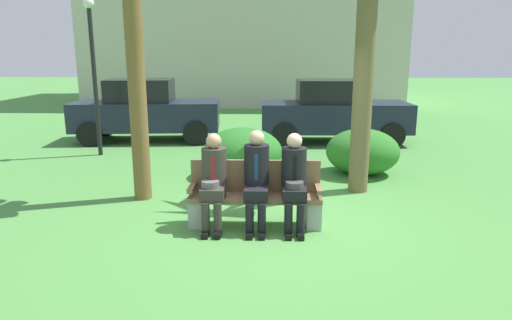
{
  "coord_description": "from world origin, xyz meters",
  "views": [
    {
      "loc": [
        -0.12,
        -6.0,
        2.35
      ],
      "look_at": [
        -0.33,
        0.34,
        0.85
      ],
      "focal_mm": 31.63,
      "sensor_mm": 36.0,
      "label": 1
    }
  ],
  "objects_px": {
    "shrub_mid_lawn": "(243,152)",
    "parked_car_far": "(333,111)",
    "park_bench": "(255,196)",
    "building_backdrop": "(246,11)",
    "parked_car_near": "(146,110)",
    "seated_man_left": "(213,177)",
    "street_lamp": "(93,61)",
    "seated_man_middle": "(256,175)",
    "seated_man_right": "(294,177)",
    "shrub_near_bench": "(363,152)"
  },
  "relations": [
    {
      "from": "parked_car_near",
      "to": "shrub_mid_lawn",
      "type": "bearing_deg",
      "value": -51.86
    },
    {
      "from": "parked_car_near",
      "to": "seated_man_middle",
      "type": "bearing_deg",
      "value": -62.9
    },
    {
      "from": "shrub_near_bench",
      "to": "parked_car_far",
      "type": "height_order",
      "value": "parked_car_far"
    },
    {
      "from": "parked_car_near",
      "to": "building_backdrop",
      "type": "height_order",
      "value": "building_backdrop"
    },
    {
      "from": "seated_man_left",
      "to": "seated_man_middle",
      "type": "relative_size",
      "value": 0.97
    },
    {
      "from": "parked_car_far",
      "to": "building_backdrop",
      "type": "bearing_deg",
      "value": 104.11
    },
    {
      "from": "shrub_near_bench",
      "to": "shrub_mid_lawn",
      "type": "height_order",
      "value": "shrub_mid_lawn"
    },
    {
      "from": "seated_man_middle",
      "to": "parked_car_near",
      "type": "height_order",
      "value": "parked_car_near"
    },
    {
      "from": "shrub_near_bench",
      "to": "shrub_mid_lawn",
      "type": "relative_size",
      "value": 0.94
    },
    {
      "from": "parked_car_far",
      "to": "parked_car_near",
      "type": "bearing_deg",
      "value": 179.06
    },
    {
      "from": "seated_man_right",
      "to": "shrub_near_bench",
      "type": "xyz_separation_m",
      "value": [
        1.51,
        2.95,
        -0.28
      ]
    },
    {
      "from": "seated_man_left",
      "to": "building_backdrop",
      "type": "relative_size",
      "value": 0.09
    },
    {
      "from": "seated_man_right",
      "to": "parked_car_near",
      "type": "bearing_deg",
      "value": 120.6
    },
    {
      "from": "shrub_near_bench",
      "to": "shrub_mid_lawn",
      "type": "bearing_deg",
      "value": -173.05
    },
    {
      "from": "seated_man_right",
      "to": "street_lamp",
      "type": "relative_size",
      "value": 0.37
    },
    {
      "from": "seated_man_left",
      "to": "parked_car_near",
      "type": "distance_m",
      "value": 6.87
    },
    {
      "from": "park_bench",
      "to": "parked_car_near",
      "type": "distance_m",
      "value": 7.01
    },
    {
      "from": "shrub_mid_lawn",
      "to": "building_backdrop",
      "type": "bearing_deg",
      "value": 92.83
    },
    {
      "from": "seated_man_left",
      "to": "shrub_near_bench",
      "type": "distance_m",
      "value": 3.94
    },
    {
      "from": "shrub_near_bench",
      "to": "park_bench",
      "type": "bearing_deg",
      "value": -125.87
    },
    {
      "from": "shrub_near_bench",
      "to": "shrub_mid_lawn",
      "type": "xyz_separation_m",
      "value": [
        -2.37,
        -0.29,
        0.03
      ]
    },
    {
      "from": "parked_car_far",
      "to": "building_backdrop",
      "type": "relative_size",
      "value": 0.26
    },
    {
      "from": "park_bench",
      "to": "seated_man_right",
      "type": "distance_m",
      "value": 0.63
    },
    {
      "from": "parked_car_near",
      "to": "seated_man_right",
      "type": "bearing_deg",
      "value": -59.4
    },
    {
      "from": "shrub_mid_lawn",
      "to": "street_lamp",
      "type": "distance_m",
      "value": 4.3
    },
    {
      "from": "seated_man_middle",
      "to": "building_backdrop",
      "type": "xyz_separation_m",
      "value": [
        -1.11,
        18.09,
        3.68
      ]
    },
    {
      "from": "building_backdrop",
      "to": "parked_car_near",
      "type": "bearing_deg",
      "value": -100.24
    },
    {
      "from": "shrub_near_bench",
      "to": "parked_car_near",
      "type": "bearing_deg",
      "value": 147.2
    },
    {
      "from": "seated_man_middle",
      "to": "building_backdrop",
      "type": "bearing_deg",
      "value": 93.53
    },
    {
      "from": "building_backdrop",
      "to": "parked_car_far",
      "type": "bearing_deg",
      "value": -75.89
    },
    {
      "from": "street_lamp",
      "to": "seated_man_left",
      "type": "bearing_deg",
      "value": -53.81
    },
    {
      "from": "park_bench",
      "to": "seated_man_left",
      "type": "height_order",
      "value": "seated_man_left"
    },
    {
      "from": "seated_man_right",
      "to": "shrub_mid_lawn",
      "type": "bearing_deg",
      "value": 107.93
    },
    {
      "from": "seated_man_left",
      "to": "seated_man_right",
      "type": "distance_m",
      "value": 1.09
    },
    {
      "from": "seated_man_left",
      "to": "building_backdrop",
      "type": "distance_m",
      "value": 18.48
    },
    {
      "from": "street_lamp",
      "to": "seated_man_middle",
      "type": "bearing_deg",
      "value": -49.18
    },
    {
      "from": "seated_man_left",
      "to": "shrub_mid_lawn",
      "type": "distance_m",
      "value": 2.68
    },
    {
      "from": "shrub_mid_lawn",
      "to": "parked_car_far",
      "type": "distance_m",
      "value": 4.23
    },
    {
      "from": "shrub_mid_lawn",
      "to": "parked_car_near",
      "type": "bearing_deg",
      "value": 128.14
    },
    {
      "from": "seated_man_middle",
      "to": "shrub_mid_lawn",
      "type": "height_order",
      "value": "seated_man_middle"
    },
    {
      "from": "seated_man_right",
      "to": "parked_car_far",
      "type": "xyz_separation_m",
      "value": [
        1.35,
        6.25,
        0.11
      ]
    },
    {
      "from": "building_backdrop",
      "to": "park_bench",
      "type": "bearing_deg",
      "value": -86.52
    },
    {
      "from": "shrub_near_bench",
      "to": "parked_car_near",
      "type": "relative_size",
      "value": 0.36
    },
    {
      "from": "seated_man_middle",
      "to": "seated_man_right",
      "type": "relative_size",
      "value": 1.03
    },
    {
      "from": "park_bench",
      "to": "building_backdrop",
      "type": "height_order",
      "value": "building_backdrop"
    },
    {
      "from": "seated_man_right",
      "to": "parked_car_far",
      "type": "relative_size",
      "value": 0.33
    },
    {
      "from": "seated_man_middle",
      "to": "seated_man_left",
      "type": "bearing_deg",
      "value": -179.0
    },
    {
      "from": "seated_man_left",
      "to": "seated_man_middle",
      "type": "xyz_separation_m",
      "value": [
        0.58,
        0.01,
        0.03
      ]
    },
    {
      "from": "shrub_mid_lawn",
      "to": "parked_car_far",
      "type": "bearing_deg",
      "value": 58.36
    },
    {
      "from": "building_backdrop",
      "to": "seated_man_left",
      "type": "bearing_deg",
      "value": -88.32
    }
  ]
}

